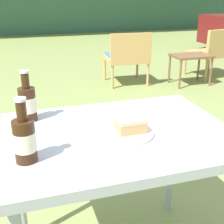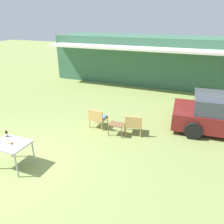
{
  "view_description": "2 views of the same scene",
  "coord_description": "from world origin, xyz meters",
  "px_view_note": "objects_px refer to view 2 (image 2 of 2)",
  "views": [
    {
      "loc": [
        -0.38,
        -1.12,
        1.31
      ],
      "look_at": [
        0.0,
        0.1,
        0.8
      ],
      "focal_mm": 50.0,
      "sensor_mm": 36.0,
      "label": 1
    },
    {
      "loc": [
        4.43,
        -3.64,
        3.84
      ],
      "look_at": [
        1.87,
        2.66,
        0.9
      ],
      "focal_mm": 35.0,
      "sensor_mm": 36.0,
      "label": 2
    }
  ],
  "objects_px": {
    "patio_table": "(11,145)",
    "cola_bottle_near": "(7,134)",
    "wicker_chair_plain": "(134,124)",
    "wicker_chair_cushioned": "(98,117)",
    "garden_side_table": "(117,125)",
    "cake_on_plate": "(10,143)"
  },
  "relations": [
    {
      "from": "cake_on_plate",
      "to": "cola_bottle_near",
      "type": "xyz_separation_m",
      "value": [
        -0.38,
        0.27,
        0.06
      ]
    },
    {
      "from": "wicker_chair_plain",
      "to": "cake_on_plate",
      "type": "xyz_separation_m",
      "value": [
        -2.53,
        -3.05,
        0.35
      ]
    },
    {
      "from": "wicker_chair_cushioned",
      "to": "patio_table",
      "type": "distance_m",
      "value": 3.25
    },
    {
      "from": "wicker_chair_cushioned",
      "to": "cola_bottle_near",
      "type": "distance_m",
      "value": 3.2
    },
    {
      "from": "patio_table",
      "to": "cake_on_plate",
      "type": "relative_size",
      "value": 3.8
    },
    {
      "from": "wicker_chair_cushioned",
      "to": "cola_bottle_near",
      "type": "relative_size",
      "value": 3.26
    },
    {
      "from": "wicker_chair_plain",
      "to": "patio_table",
      "type": "height_order",
      "value": "wicker_chair_plain"
    },
    {
      "from": "wicker_chair_cushioned",
      "to": "cake_on_plate",
      "type": "bearing_deg",
      "value": 72.72
    },
    {
      "from": "wicker_chair_cushioned",
      "to": "wicker_chair_plain",
      "type": "xyz_separation_m",
      "value": [
        1.41,
        -0.02,
        0.0
      ]
    },
    {
      "from": "wicker_chair_plain",
      "to": "garden_side_table",
      "type": "height_order",
      "value": "wicker_chair_plain"
    },
    {
      "from": "patio_table",
      "to": "wicker_chair_cushioned",
      "type": "bearing_deg",
      "value": 69.45
    },
    {
      "from": "cake_on_plate",
      "to": "cola_bottle_near",
      "type": "distance_m",
      "value": 0.47
    },
    {
      "from": "patio_table",
      "to": "garden_side_table",
      "type": "bearing_deg",
      "value": 53.92
    },
    {
      "from": "patio_table",
      "to": "cola_bottle_near",
      "type": "xyz_separation_m",
      "value": [
        -0.35,
        0.24,
        0.16
      ]
    },
    {
      "from": "wicker_chair_cushioned",
      "to": "patio_table",
      "type": "bearing_deg",
      "value": 72.17
    },
    {
      "from": "cola_bottle_near",
      "to": "cake_on_plate",
      "type": "bearing_deg",
      "value": -35.36
    },
    {
      "from": "wicker_chair_plain",
      "to": "cola_bottle_near",
      "type": "relative_size",
      "value": 3.26
    },
    {
      "from": "cake_on_plate",
      "to": "wicker_chair_cushioned",
      "type": "bearing_deg",
      "value": 70.0
    },
    {
      "from": "garden_side_table",
      "to": "cola_bottle_near",
      "type": "distance_m",
      "value": 3.48
    },
    {
      "from": "patio_table",
      "to": "cola_bottle_near",
      "type": "distance_m",
      "value": 0.45
    },
    {
      "from": "garden_side_table",
      "to": "cake_on_plate",
      "type": "bearing_deg",
      "value": -125.48
    },
    {
      "from": "wicker_chair_cushioned",
      "to": "garden_side_table",
      "type": "bearing_deg",
      "value": 164.7
    }
  ]
}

